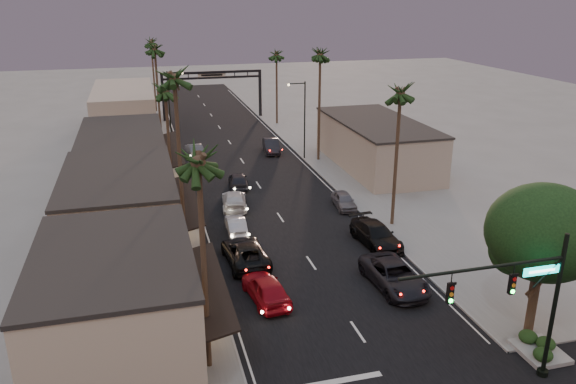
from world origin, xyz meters
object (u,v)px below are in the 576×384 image
streetlight_right (302,114)px  palm_rc (276,52)px  palm_rb (320,51)px  palm_far (151,40)px  curbside_near (394,275)px  palm_ld (154,46)px  corner_tree (546,236)px  palm_lc (165,86)px  traffic_signal (523,291)px  palm_ra (401,87)px  arch (212,83)px  oncoming_silver (236,225)px  palm_la (198,154)px  curbside_black (376,235)px  oncoming_red (266,288)px  streetlight_left (171,100)px  oncoming_pickup (245,252)px  palm_lb (174,73)px

streetlight_right → palm_rc: size_ratio=0.74×
palm_rb → palm_far: size_ratio=1.08×
palm_rc → curbside_near: bearing=-95.0°
palm_ld → corner_tree: bearing=-69.2°
corner_tree → palm_lc: (-18.08, 28.55, 4.49)m
palm_rb → curbside_near: (-4.38, -29.73, -11.57)m
traffic_signal → palm_ra: bearing=81.7°
palm_ra → arch: bearing=100.6°
palm_ra → corner_tree: bearing=-87.0°
palm_far → palm_lc: bearing=-90.4°
palm_ld → oncoming_silver: (4.34, -29.23, -11.74)m
palm_ld → traffic_signal: bearing=-74.3°
streetlight_right → palm_la: bearing=-113.3°
corner_tree → curbside_black: 14.71m
curbside_near → corner_tree: bearing=-55.2°
corner_tree → palm_rb: size_ratio=0.62×
oncoming_red → curbside_near: 8.51m
streetlight_right → curbside_black: bearing=-92.9°
streetlight_right → palm_lc: bearing=-149.9°
palm_lc → oncoming_silver: size_ratio=2.96×
streetlight_left → palm_far: bearing=93.9°
streetlight_right → palm_ld: size_ratio=0.63×
streetlight_right → oncoming_silver: (-11.18, -19.23, -4.65)m
palm_lc → oncoming_pickup: size_ratio=2.08×
palm_ld → oncoming_red: (4.32, -40.23, -11.57)m
traffic_signal → oncoming_red: bearing=132.8°
streetlight_left → palm_lb: (-1.68, -36.00, 8.06)m
oncoming_red → palm_ld: bearing=-91.1°
oncoming_silver → curbside_black: (9.96, -5.06, 0.15)m
palm_far → streetlight_right: bearing=-65.2°
palm_lb → palm_ld: 33.01m
oncoming_red → palm_la: bearing=45.9°
curbside_black → palm_ld: bearing=107.6°
palm_lb → palm_rb: bearing=52.0°
arch → streetlight_left: size_ratio=1.69×
palm_lb → curbside_black: size_ratio=2.64×
corner_tree → curbside_black: bearing=105.9°
curbside_black → arch: bearing=91.6°
palm_lc → streetlight_right: bearing=30.1°
streetlight_left → arch: bearing=60.0°
oncoming_silver → palm_ra: bearing=174.9°
palm_rb → oncoming_silver: palm_rb is taller
oncoming_pickup → oncoming_silver: bearing=-95.5°
palm_lb → palm_ld: size_ratio=1.07×
traffic_signal → palm_lc: (-14.29, 32.00, 5.39)m
streetlight_left → palm_ld: palm_ld is taller
palm_lb → palm_far: size_ratio=1.15×
palm_lb → palm_rb: palm_lb is taller
corner_tree → palm_lc: bearing=122.3°
corner_tree → palm_la: bearing=175.1°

